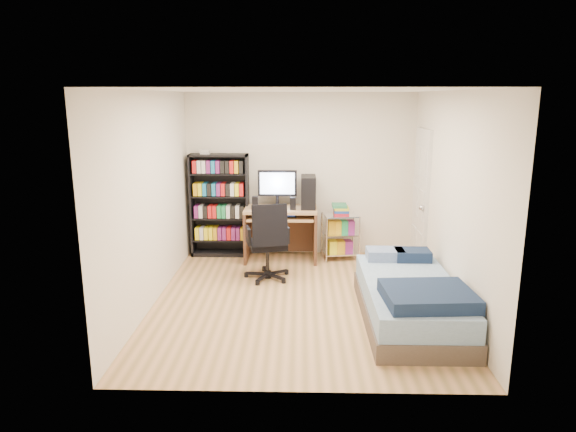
{
  "coord_description": "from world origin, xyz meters",
  "views": [
    {
      "loc": [
        0.01,
        -5.88,
        2.43
      ],
      "look_at": [
        -0.15,
        0.4,
        0.97
      ],
      "focal_mm": 32.0,
      "sensor_mm": 36.0,
      "label": 1
    }
  ],
  "objects_px": {
    "media_shelf": "(220,204)",
    "office_chair": "(268,255)",
    "computer_desk": "(288,212)",
    "bed": "(410,299)"
  },
  "relations": [
    {
      "from": "media_shelf",
      "to": "office_chair",
      "type": "xyz_separation_m",
      "value": [
        0.81,
        -1.09,
        -0.47
      ]
    },
    {
      "from": "bed",
      "to": "media_shelf",
      "type": "bearing_deg",
      "value": 135.89
    },
    {
      "from": "computer_desk",
      "to": "bed",
      "type": "height_order",
      "value": "computer_desk"
    },
    {
      "from": "computer_desk",
      "to": "office_chair",
      "type": "height_order",
      "value": "computer_desk"
    },
    {
      "from": "computer_desk",
      "to": "bed",
      "type": "bearing_deg",
      "value": -57.49
    },
    {
      "from": "computer_desk",
      "to": "office_chair",
      "type": "xyz_separation_m",
      "value": [
        -0.25,
        -0.91,
        -0.39
      ]
    },
    {
      "from": "media_shelf",
      "to": "office_chair",
      "type": "distance_m",
      "value": 1.44
    },
    {
      "from": "computer_desk",
      "to": "bed",
      "type": "xyz_separation_m",
      "value": [
        1.41,
        -2.21,
        -0.48
      ]
    },
    {
      "from": "office_chair",
      "to": "bed",
      "type": "distance_m",
      "value": 2.1
    },
    {
      "from": "media_shelf",
      "to": "office_chair",
      "type": "relative_size",
      "value": 1.53
    }
  ]
}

